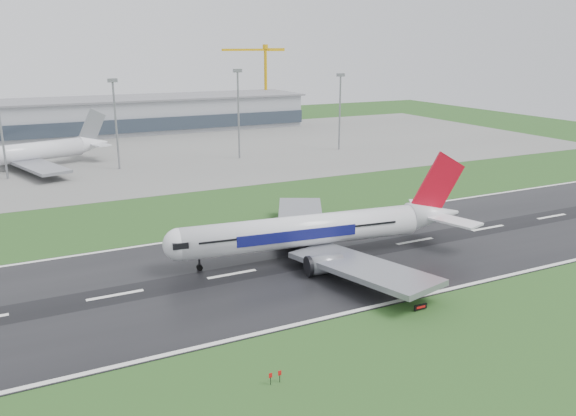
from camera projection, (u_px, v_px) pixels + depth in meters
ground at (115, 296)px, 91.73m from camera, size 520.00×520.00×0.00m
runway at (115, 295)px, 91.71m from camera, size 400.00×45.00×0.10m
apron at (52, 161)px, 199.68m from camera, size 400.00×130.00×0.08m
terminal at (39, 120)px, 249.47m from camera, size 240.00×36.00×15.00m
main_airliner at (324, 210)px, 107.07m from camera, size 66.30×63.80×17.71m
parked_airliner at (20, 143)px, 182.99m from camera, size 72.23×69.60×17.15m
tower_crane at (266, 82)px, 307.94m from camera, size 39.45×11.16×39.86m
runway_sign at (420, 307)px, 86.48m from camera, size 2.31×0.52×1.04m
floodmast_2 at (1, 126)px, 167.69m from camera, size 0.64×0.64×32.13m
floodmast_3 at (116, 127)px, 182.26m from camera, size 0.64×0.64×27.73m
floodmast_4 at (239, 116)px, 199.69m from camera, size 0.64×0.64×29.95m
floodmast_5 at (340, 114)px, 217.48m from camera, size 0.64×0.64×27.66m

